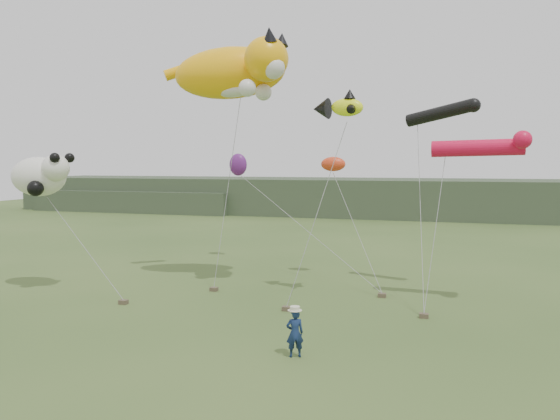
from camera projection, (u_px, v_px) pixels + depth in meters
The scene contains 9 objects.
ground at pixel (260, 340), 17.76m from camera, with size 120.00×120.00×0.00m, color #385123.
headland at pixel (366, 198), 61.05m from camera, with size 90.00×13.00×4.00m.
festival_attendant at pixel (295, 333), 16.18m from camera, with size 0.53×0.35×1.44m, color #14254B.
sandbag_anchors at pixel (283, 301), 22.41m from camera, with size 12.20×4.56×0.17m.
cat_kite at pixel (237, 71), 25.18m from camera, with size 6.99×3.95×2.99m.
fish_kite at pixel (337, 107), 22.41m from camera, with size 2.31×1.54×1.17m.
tube_kites at pixel (469, 132), 22.60m from camera, with size 5.01×4.09×2.55m.
panda_kite at pixel (41, 176), 24.26m from camera, with size 3.10×2.00×1.93m.
misc_kites at pixel (271, 164), 30.33m from camera, with size 7.62×4.21×1.32m.
Camera 1 is at (5.74, -16.37, 5.75)m, focal length 35.00 mm.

